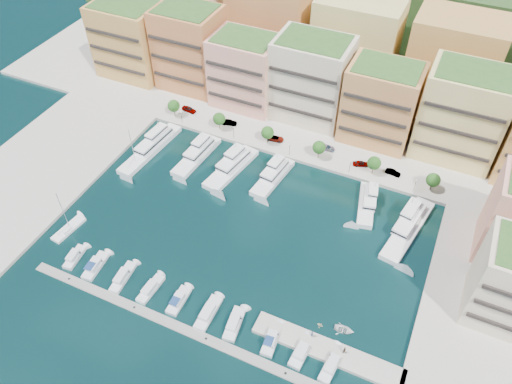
% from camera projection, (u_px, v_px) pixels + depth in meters
% --- Properties ---
extents(ground, '(400.00, 400.00, 0.00)m').
position_uv_depth(ground, '(243.00, 231.00, 125.62)').
color(ground, black).
rests_on(ground, ground).
extents(north_quay, '(220.00, 64.00, 2.00)m').
position_uv_depth(north_quay, '(324.00, 101.00, 165.33)').
color(north_quay, '#9E998E').
rests_on(north_quay, ground).
extents(east_quay, '(34.00, 76.00, 2.00)m').
position_uv_depth(east_quay, '(498.00, 355.00, 102.21)').
color(east_quay, '#9E998E').
rests_on(east_quay, ground).
extents(west_quay, '(34.00, 76.00, 2.00)m').
position_uv_depth(west_quay, '(30.00, 180.00, 138.78)').
color(west_quay, '#9E998E').
rests_on(west_quay, ground).
extents(hillside, '(240.00, 40.00, 58.00)m').
position_uv_depth(hillside, '(364.00, 37.00, 196.07)').
color(hillside, '#1A3C18').
rests_on(hillside, ground).
extents(south_pontoon, '(72.00, 2.20, 0.35)m').
position_uv_depth(south_pontoon, '(169.00, 323.00, 107.29)').
color(south_pontoon, gray).
rests_on(south_pontoon, ground).
extents(finger_pier, '(32.00, 5.00, 2.00)m').
position_uv_depth(finger_pier, '(327.00, 352.00, 102.68)').
color(finger_pier, '#9E998E').
rests_on(finger_pier, ground).
extents(apartment_0, '(22.00, 16.50, 24.80)m').
position_uv_depth(apartment_0, '(130.00, 40.00, 167.66)').
color(apartment_0, tan).
rests_on(apartment_0, north_quay).
extents(apartment_1, '(20.00, 16.50, 26.80)m').
position_uv_depth(apartment_1, '(190.00, 48.00, 161.74)').
color(apartment_1, '#B8703D').
rests_on(apartment_1, north_quay).
extents(apartment_2, '(20.00, 15.50, 22.80)m').
position_uv_depth(apartment_2, '(245.00, 71.00, 155.69)').
color(apartment_2, '#EB8D83').
rests_on(apartment_2, north_quay).
extents(apartment_3, '(22.00, 16.50, 25.80)m').
position_uv_depth(apartment_3, '(311.00, 79.00, 149.71)').
color(apartment_3, beige).
rests_on(apartment_3, north_quay).
extents(apartment_4, '(20.00, 15.50, 23.80)m').
position_uv_depth(apartment_4, '(381.00, 103.00, 142.65)').
color(apartment_4, tan).
rests_on(apartment_4, north_quay).
extents(apartment_5, '(22.00, 16.50, 26.80)m').
position_uv_depth(apartment_5, '(462.00, 114.00, 136.38)').
color(apartment_5, '#F1D77F').
rests_on(apartment_5, north_quay).
extents(backblock_0, '(26.00, 18.00, 30.00)m').
position_uv_depth(backblock_0, '(193.00, 9.00, 177.89)').
color(backblock_0, beige).
rests_on(backblock_0, north_quay).
extents(backblock_1, '(26.00, 18.00, 30.00)m').
position_uv_depth(backblock_1, '(270.00, 26.00, 169.04)').
color(backblock_1, tan).
rests_on(backblock_1, north_quay).
extents(backblock_2, '(26.00, 18.00, 30.00)m').
position_uv_depth(backblock_2, '(356.00, 44.00, 160.19)').
color(backblock_2, '#F1D77F').
rests_on(backblock_2, north_quay).
extents(backblock_3, '(26.00, 18.00, 30.00)m').
position_uv_depth(backblock_3, '(451.00, 65.00, 151.35)').
color(backblock_3, tan).
rests_on(backblock_3, north_quay).
extents(tree_0, '(3.80, 3.80, 5.65)m').
position_uv_depth(tree_0, '(174.00, 106.00, 155.51)').
color(tree_0, '#473323').
rests_on(tree_0, north_quay).
extents(tree_1, '(3.80, 3.80, 5.65)m').
position_uv_depth(tree_1, '(219.00, 119.00, 150.79)').
color(tree_1, '#473323').
rests_on(tree_1, north_quay).
extents(tree_2, '(3.80, 3.80, 5.65)m').
position_uv_depth(tree_2, '(267.00, 133.00, 146.07)').
color(tree_2, '#473323').
rests_on(tree_2, north_quay).
extents(tree_3, '(3.80, 3.80, 5.65)m').
position_uv_depth(tree_3, '(319.00, 147.00, 141.35)').
color(tree_3, '#473323').
rests_on(tree_3, north_quay).
extents(tree_4, '(3.80, 3.80, 5.65)m').
position_uv_depth(tree_4, '(374.00, 163.00, 136.63)').
color(tree_4, '#473323').
rests_on(tree_4, north_quay).
extents(tree_5, '(3.80, 3.80, 5.65)m').
position_uv_depth(tree_5, '(433.00, 180.00, 131.91)').
color(tree_5, '#473323').
rests_on(tree_5, north_quay).
extents(lamppost_0, '(0.30, 0.30, 4.20)m').
position_uv_depth(lamppost_0, '(181.00, 115.00, 153.50)').
color(lamppost_0, black).
rests_on(lamppost_0, north_quay).
extents(lamppost_1, '(0.30, 0.30, 4.20)m').
position_uv_depth(lamppost_1, '(234.00, 131.00, 148.20)').
color(lamppost_1, black).
rests_on(lamppost_1, north_quay).
extents(lamppost_2, '(0.30, 0.30, 4.20)m').
position_uv_depth(lamppost_2, '(290.00, 147.00, 142.89)').
color(lamppost_2, black).
rests_on(lamppost_2, north_quay).
extents(lamppost_3, '(0.30, 0.30, 4.20)m').
position_uv_depth(lamppost_3, '(350.00, 165.00, 137.58)').
color(lamppost_3, black).
rests_on(lamppost_3, north_quay).
extents(lamppost_4, '(0.30, 0.30, 4.20)m').
position_uv_depth(lamppost_4, '(415.00, 184.00, 132.27)').
color(lamppost_4, black).
rests_on(lamppost_4, north_quay).
extents(yacht_0, '(6.64, 25.34, 7.30)m').
position_uv_depth(yacht_0, '(152.00, 146.00, 147.24)').
color(yacht_0, white).
rests_on(yacht_0, ground).
extents(yacht_1, '(6.32, 19.65, 7.30)m').
position_uv_depth(yacht_1, '(198.00, 154.00, 144.86)').
color(yacht_1, white).
rests_on(yacht_1, ground).
extents(yacht_2, '(8.46, 20.73, 7.30)m').
position_uv_depth(yacht_2, '(232.00, 166.00, 141.18)').
color(yacht_2, white).
rests_on(yacht_2, ground).
extents(yacht_3, '(6.70, 17.64, 7.30)m').
position_uv_depth(yacht_3, '(274.00, 175.00, 138.47)').
color(yacht_3, white).
rests_on(yacht_3, ground).
extents(yacht_5, '(7.13, 16.19, 7.30)m').
position_uv_depth(yacht_5, '(367.00, 202.00, 131.09)').
color(yacht_5, white).
rests_on(yacht_5, ground).
extents(yacht_6, '(9.12, 24.21, 7.30)m').
position_uv_depth(yacht_6, '(409.00, 226.00, 125.25)').
color(yacht_6, white).
rests_on(yacht_6, ground).
extents(cruiser_0, '(3.22, 7.34, 2.55)m').
position_uv_depth(cruiser_0, '(75.00, 257.00, 119.15)').
color(cruiser_0, silver).
rests_on(cruiser_0, ground).
extents(cruiser_1, '(3.53, 8.44, 2.66)m').
position_uv_depth(cruiser_1, '(95.00, 266.00, 117.30)').
color(cruiser_1, silver).
rests_on(cruiser_1, ground).
extents(cruiser_2, '(3.19, 9.00, 2.55)m').
position_uv_depth(cruiser_2, '(123.00, 277.00, 115.03)').
color(cruiser_2, silver).
rests_on(cruiser_2, ground).
extents(cruiser_3, '(2.85, 8.15, 2.55)m').
position_uv_depth(cruiser_3, '(151.00, 289.00, 112.80)').
color(cruiser_3, silver).
rests_on(cruiser_3, ground).
extents(cruiser_4, '(2.86, 7.54, 2.66)m').
position_uv_depth(cruiser_4, '(179.00, 301.00, 110.61)').
color(cruiser_4, silver).
rests_on(cruiser_4, ground).
extents(cruiser_5, '(2.89, 8.93, 2.55)m').
position_uv_depth(cruiser_5, '(208.00, 313.00, 108.42)').
color(cruiser_5, silver).
rests_on(cruiser_5, ground).
extents(cruiser_6, '(3.73, 8.45, 2.55)m').
position_uv_depth(cruiser_6, '(234.00, 324.00, 106.56)').
color(cruiser_6, silver).
rests_on(cruiser_6, ground).
extents(cruiser_7, '(3.19, 7.88, 2.66)m').
position_uv_depth(cruiser_7, '(272.00, 340.00, 103.97)').
color(cruiser_7, silver).
rests_on(cruiser_7, ground).
extents(cruiser_8, '(3.17, 7.81, 2.55)m').
position_uv_depth(cruiser_8, '(301.00, 352.00, 102.04)').
color(cruiser_8, silver).
rests_on(cruiser_8, ground).
extents(cruiser_9, '(3.25, 8.69, 2.55)m').
position_uv_depth(cruiser_9, '(332.00, 365.00, 100.11)').
color(cruiser_9, silver).
rests_on(cruiser_9, ground).
extents(sailboat_0, '(3.91, 9.68, 13.20)m').
position_uv_depth(sailboat_0, '(69.00, 229.00, 125.63)').
color(sailboat_0, white).
rests_on(sailboat_0, ground).
extents(sailboat_2, '(4.01, 9.69, 13.20)m').
position_uv_depth(sailboat_2, '(135.00, 165.00, 142.75)').
color(sailboat_2, white).
rests_on(sailboat_2, ground).
extents(tender_1, '(1.59, 1.42, 0.75)m').
position_uv_depth(tender_1, '(320.00, 325.00, 106.60)').
color(tender_1, beige).
rests_on(tender_1, ground).
extents(tender_2, '(4.49, 3.37, 0.88)m').
position_uv_depth(tender_2, '(344.00, 330.00, 105.70)').
color(tender_2, white).
rests_on(tender_2, ground).
extents(car_0, '(5.01, 2.48, 1.64)m').
position_uv_depth(car_0, '(189.00, 109.00, 159.18)').
color(car_0, gray).
rests_on(car_0, north_quay).
extents(car_1, '(4.91, 2.82, 1.53)m').
position_uv_depth(car_1, '(229.00, 123.00, 154.34)').
color(car_1, gray).
rests_on(car_1, north_quay).
extents(car_2, '(5.25, 2.95, 1.39)m').
position_uv_depth(car_2, '(275.00, 138.00, 149.02)').
color(car_2, gray).
rests_on(car_2, north_quay).
extents(car_3, '(5.34, 2.63, 1.49)m').
position_uv_depth(car_3, '(326.00, 147.00, 146.00)').
color(car_3, gray).
rests_on(car_3, north_quay).
extents(car_4, '(4.64, 3.16, 1.47)m').
position_uv_depth(car_4, '(361.00, 163.00, 141.02)').
color(car_4, gray).
rests_on(car_4, north_quay).
extents(car_5, '(4.38, 1.93, 1.40)m').
position_uv_depth(car_5, '(393.00, 172.00, 138.44)').
color(car_5, gray).
rests_on(car_5, north_quay).
extents(person_0, '(0.66, 0.78, 1.81)m').
position_uv_depth(person_0, '(312.00, 334.00, 103.42)').
color(person_0, '#26344D').
rests_on(person_0, finger_pier).
extents(person_1, '(1.12, 1.00, 1.91)m').
position_uv_depth(person_1, '(344.00, 350.00, 100.82)').
color(person_1, '#46362A').
rests_on(person_1, finger_pier).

